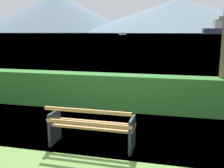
# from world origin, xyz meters

# --- Properties ---
(ground_plane) EXTENTS (1400.00, 1400.00, 0.00)m
(ground_plane) POSITION_xyz_m (0.00, 0.00, 0.00)
(ground_plane) COLOR #567A38
(water_surface) EXTENTS (620.00, 620.00, 0.00)m
(water_surface) POSITION_xyz_m (0.00, 309.54, 0.00)
(water_surface) COLOR #6B8EA3
(water_surface) RESTS_ON ground_plane
(park_bench) EXTENTS (1.73, 0.60, 0.87)m
(park_bench) POSITION_xyz_m (-0.00, -0.06, 0.43)
(park_bench) COLOR #A0703F
(park_bench) RESTS_ON ground_plane
(hedge_row) EXTENTS (11.57, 0.64, 1.05)m
(hedge_row) POSITION_xyz_m (0.00, 2.72, 0.53)
(hedge_row) COLOR #2D6B28
(hedge_row) RESTS_ON ground_plane
(fishing_boat_near) EXTENTS (5.31, 2.73, 1.78)m
(fishing_boat_near) POSITION_xyz_m (-35.70, 178.55, 0.64)
(fishing_boat_near) COLOR silver
(fishing_boat_near) RESTS_ON water_surface
(distant_hills) EXTENTS (929.07, 421.83, 87.77)m
(distant_hills) POSITION_xyz_m (4.07, 589.75, 38.57)
(distant_hills) COLOR slate
(distant_hills) RESTS_ON ground_plane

